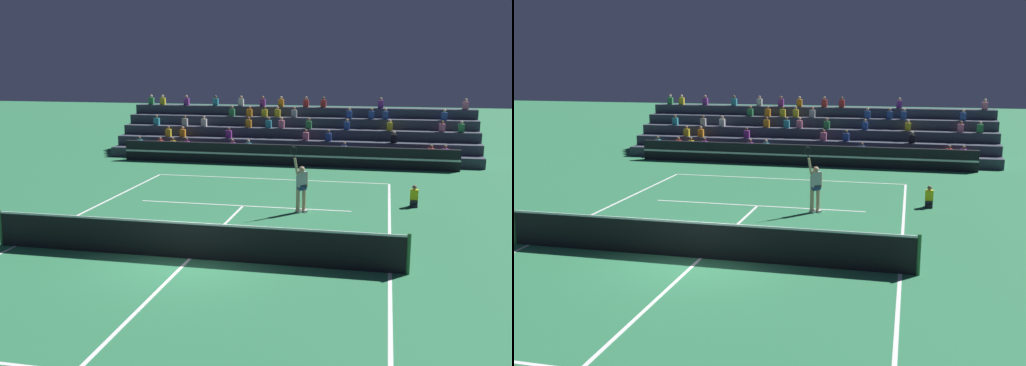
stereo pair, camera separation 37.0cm
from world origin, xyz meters
The scene contains 8 objects.
ground_plane centered at (0.00, 0.00, 0.00)m, with size 120.00×120.00×0.00m, color #2D7A4C.
court_lines centered at (0.00, 0.00, 0.00)m, with size 11.10×23.90×0.01m.
tennis_net centered at (0.00, 0.00, 0.54)m, with size 12.00×0.10×1.10m.
sponsor_banner_wall centered at (0.00, 15.85, 0.55)m, with size 18.00×0.26×1.10m.
bleacher_stand centered at (-0.01, 19.65, 1.02)m, with size 20.68×4.75×3.38m.
ball_kid_courtside centered at (6.40, 7.67, 0.33)m, with size 0.30×0.36×0.84m.
tennis_player centered at (2.31, 5.93, 0.99)m, with size 0.65×0.67×2.50m.
tennis_ball centered at (3.28, 1.20, 0.03)m, with size 0.07×0.07×0.07m, color #C6DB33.
Camera 2 is at (5.58, -15.23, 5.44)m, focal length 42.00 mm.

